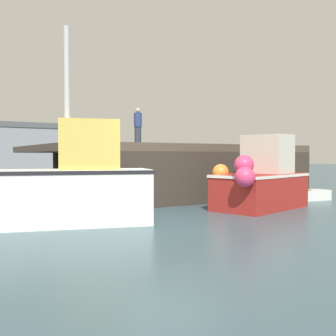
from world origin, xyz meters
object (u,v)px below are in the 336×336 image
at_px(fishing_boat_near_left, 72,185).
at_px(dockworker, 138,127).
at_px(fishing_boat_near_right, 261,181).
at_px(rowboat, 304,195).

xyz_separation_m(fishing_boat_near_left, dockworker, (5.06, 6.76, 1.87)).
height_order(fishing_boat_near_right, rowboat, fishing_boat_near_right).
relative_size(rowboat, dockworker, 1.15).
height_order(fishing_boat_near_right, dockworker, dockworker).
xyz_separation_m(fishing_boat_near_left, fishing_boat_near_right, (5.52, -0.19, -0.10)).
height_order(fishing_boat_near_left, rowboat, fishing_boat_near_left).
bearing_deg(rowboat, dockworker, 118.13).
bearing_deg(fishing_boat_near_left, fishing_boat_near_right, -1.92).
bearing_deg(fishing_boat_near_left, rowboat, 4.37).
bearing_deg(dockworker, fishing_boat_near_right, -86.24).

